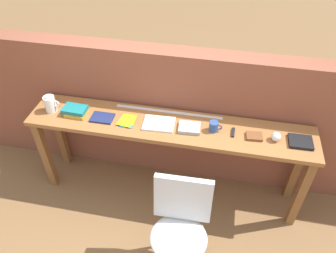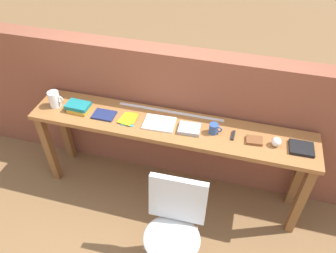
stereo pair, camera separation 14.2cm
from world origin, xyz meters
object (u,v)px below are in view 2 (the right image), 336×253
Objects in this scene: chair_white_moulded at (174,225)px; pamphlet_pile_colourful at (129,119)px; magazine_cycling at (104,115)px; pitcher_white at (54,99)px; leather_journal_brown at (254,140)px; sports_ball_small at (276,142)px; book_open_centre at (159,123)px; mug at (214,129)px; book_repair_rightmost at (302,148)px; book_stack_leftmost at (79,107)px; multitool_folded at (233,135)px.

chair_white_moulded is 0.98m from pamphlet_pile_colourful.
magazine_cycling is at bearing 140.01° from chair_white_moulded.
pitcher_white is 0.72m from pamphlet_pile_colourful.
sports_ball_small is (0.17, -0.00, 0.03)m from leather_journal_brown.
pitcher_white is (-1.30, 0.71, 0.43)m from chair_white_moulded.
magazine_cycling is at bearing 179.39° from book_open_centre.
mug is 0.58× the size of book_repair_rightmost.
book_stack_leftmost is 0.25m from magazine_cycling.
book_repair_rightmost is at bearing 0.61° from pamphlet_pile_colourful.
mug is at bearing 0.55° from pitcher_white.
sports_ball_small is (0.66, 0.70, 0.39)m from chair_white_moulded.
sports_ball_small reaches higher than book_open_centre.
sports_ball_small reaches higher than pamphlet_pile_colourful.
multitool_folded is (1.39, 0.02, -0.03)m from book_stack_leftmost.
magazine_cycling is 2.49× the size of sports_ball_small.
chair_white_moulded is at bearing -133.23° from sports_ball_small.
book_open_centre is 2.05× the size of leather_journal_brown.
book_open_centre is at bearing 174.77° from leather_journal_brown.
book_repair_rightmost is at bearing -3.79° from leather_journal_brown.
chair_white_moulded is at bearing -102.09° from mug.
book_open_centre is at bearing 3.30° from pamphlet_pile_colourful.
mug is 0.17m from multitool_folded.
chair_white_moulded is 0.87m from multitool_folded.
book_stack_leftmost reaches higher than book_repair_rightmost.
book_open_centre is at bearing 0.11° from pitcher_white.
mug is at bearing 172.05° from leather_journal_brown.
leather_journal_brown is (0.49, 0.70, 0.37)m from chair_white_moulded.
book_repair_rightmost is (1.44, 0.02, 0.01)m from pamphlet_pile_colourful.
magazine_cycling is at bearing 175.81° from leather_journal_brown.
pamphlet_pile_colourful is 0.91m from multitool_folded.
book_repair_rightmost reaches higher than chair_white_moulded.
magazine_cycling is 1.14m from multitool_folded.
multitool_folded is 1.41× the size of sports_ball_small.
leather_journal_brown reaches higher than pamphlet_pile_colourful.
multitool_folded is at bearing 0.15° from mug.
book_stack_leftmost is at bearing 175.12° from leather_journal_brown.
chair_white_moulded is 0.84m from mug.
book_open_centre is (0.27, 0.02, 0.00)m from pamphlet_pile_colourful.
pitcher_white reaches higher than chair_white_moulded.
mug is 1.00× the size of multitool_folded.
chair_white_moulded is 1.04m from sports_ball_small.
magazine_cycling is at bearing -179.04° from pamphlet_pile_colourful.
mug is 0.34m from leather_journal_brown.
chair_white_moulded is 4.88× the size of pamphlet_pile_colourful.
chair_white_moulded is at bearing -49.67° from pamphlet_pile_colourful.
book_open_centre is at bearing -178.52° from mug.
book_open_centre and multitool_folded have the same top height.
book_stack_leftmost is 1.94× the size of multitool_folded.
book_open_centre is 2.43× the size of multitool_folded.
mug reaches higher than chair_white_moulded.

